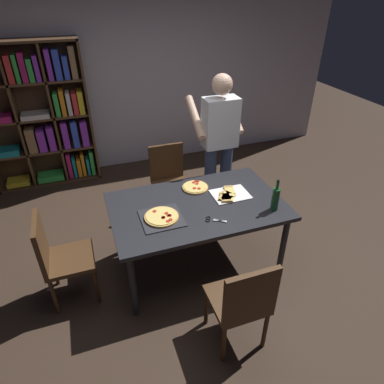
{
  "coord_description": "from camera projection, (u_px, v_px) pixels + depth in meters",
  "views": [
    {
      "loc": [
        -0.92,
        -2.45,
        2.55
      ],
      "look_at": [
        0.0,
        0.15,
        0.8
      ],
      "focal_mm": 31.36,
      "sensor_mm": 36.0,
      "label": 1
    }
  ],
  "objects": [
    {
      "name": "pepperoni_pizza_on_tray",
      "position": [
        162.0,
        217.0,
        2.98
      ],
      "size": [
        0.37,
        0.37,
        0.04
      ],
      "color": "#2D2D33",
      "rests_on": "dining_table"
    },
    {
      "name": "chair_left_end",
      "position": [
        58.0,
        255.0,
        2.94
      ],
      "size": [
        0.42,
        0.42,
        0.9
      ],
      "color": "#472D19",
      "rests_on": "ground_plane"
    },
    {
      "name": "kitchen_scissors",
      "position": [
        212.0,
        220.0,
        2.96
      ],
      "size": [
        0.19,
        0.15,
        0.01
      ],
      "color": "silver",
      "rests_on": "dining_table"
    },
    {
      "name": "back_wall",
      "position": [
        136.0,
        73.0,
        4.9
      ],
      "size": [
        6.4,
        0.1,
        2.8
      ],
      "primitive_type": "cube",
      "color": "#BCB7C6",
      "rests_on": "ground_plane"
    },
    {
      "name": "second_pizza_plain",
      "position": [
        195.0,
        187.0,
        3.42
      ],
      "size": [
        0.26,
        0.26,
        0.03
      ],
      "color": "tan",
      "rests_on": "dining_table"
    },
    {
      "name": "wine_bottle",
      "position": [
        275.0,
        198.0,
        3.04
      ],
      "size": [
        0.07,
        0.07,
        0.32
      ],
      "color": "#194723",
      "rests_on": "dining_table"
    },
    {
      "name": "chair_near_camera",
      "position": [
        242.0,
        301.0,
        2.51
      ],
      "size": [
        0.42,
        0.42,
        0.9
      ],
      "color": "#472D19",
      "rests_on": "ground_plane"
    },
    {
      "name": "pizza_slices_on_towel",
      "position": [
        229.0,
        195.0,
        3.29
      ],
      "size": [
        0.36,
        0.29,
        0.03
      ],
      "color": "white",
      "rests_on": "dining_table"
    },
    {
      "name": "chair_far_side",
      "position": [
        169.0,
        177.0,
        4.09
      ],
      "size": [
        0.42,
        0.42,
        0.9
      ],
      "color": "#472D19",
      "rests_on": "ground_plane"
    },
    {
      "name": "ground_plane",
      "position": [
        197.0,
        262.0,
        3.58
      ],
      "size": [
        12.0,
        12.0,
        0.0
      ],
      "primitive_type": "plane",
      "color": "#38281E"
    },
    {
      "name": "dining_table",
      "position": [
        197.0,
        210.0,
        3.21
      ],
      "size": [
        1.63,
        1.01,
        0.75
      ],
      "color": "#232328",
      "rests_on": "ground_plane"
    },
    {
      "name": "bookshelf",
      "position": [
        43.0,
        118.0,
        4.57
      ],
      "size": [
        1.4,
        0.35,
        1.95
      ],
      "color": "#513823",
      "rests_on": "ground_plane"
    },
    {
      "name": "person_serving_pizza",
      "position": [
        219.0,
        141.0,
        3.81
      ],
      "size": [
        0.55,
        0.54,
        1.75
      ],
      "color": "#38476B",
      "rests_on": "ground_plane"
    }
  ]
}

